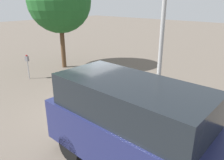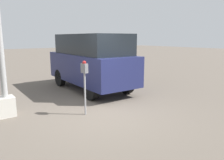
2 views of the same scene
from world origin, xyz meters
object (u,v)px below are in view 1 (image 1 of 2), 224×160
Objects in this scene: parking_meter_far at (27,61)px; street_tree at (59,1)px; lamp_post at (160,57)px; parking_meter_near at (104,84)px; parked_van at (132,125)px.

parking_meter_far is 0.23× the size of street_tree.
parking_meter_far is 0.22× the size of lamp_post.
parking_meter_near is 5.55m from parking_meter_far.
parking_meter_near is at bearing -24.16° from street_tree.
parked_van is at bearing -20.85° from parking_meter_far.
parking_meter_near is 7.06m from street_tree.
parked_van is (1.32, -3.54, -0.75)m from lamp_post.
parking_meter_far is at bearing -165.30° from lamp_post.
parking_meter_near is 2.35m from lamp_post.
parked_van is at bearing -69.50° from lamp_post.
parking_meter_near is 3.04m from parked_van.
lamp_post is 3.86m from parked_van.
street_tree is (-5.91, 2.65, 2.79)m from parking_meter_near.
lamp_post reaches higher than street_tree.
street_tree is (-7.11, 0.82, 1.94)m from lamp_post.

